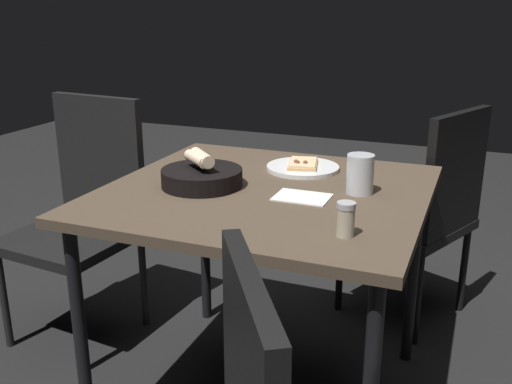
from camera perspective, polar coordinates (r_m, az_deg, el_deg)
dining_table at (r=1.83m, az=0.95°, el=-1.77°), size 0.97×0.94×0.75m
pizza_plate at (r=2.01m, az=4.58°, el=2.46°), size 0.25×0.25×0.04m
bread_basket at (r=1.83m, az=-5.28°, el=1.56°), size 0.25×0.25×0.11m
beer_glass at (r=1.78m, az=10.09°, el=1.50°), size 0.08×0.08×0.12m
pepper_shaker at (r=1.45m, az=8.73°, el=-2.83°), size 0.05×0.05×0.09m
napkin at (r=1.72m, az=4.51°, el=-0.51°), size 0.16×0.12×0.00m
chair_far at (r=2.49m, az=16.26°, el=-1.36°), size 0.58×0.58×0.91m
chair_spare at (r=2.42m, az=-16.36°, el=-1.35°), size 0.48×0.48×0.95m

